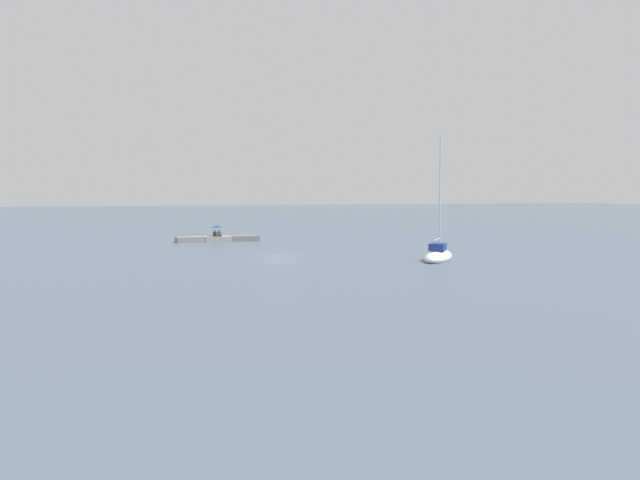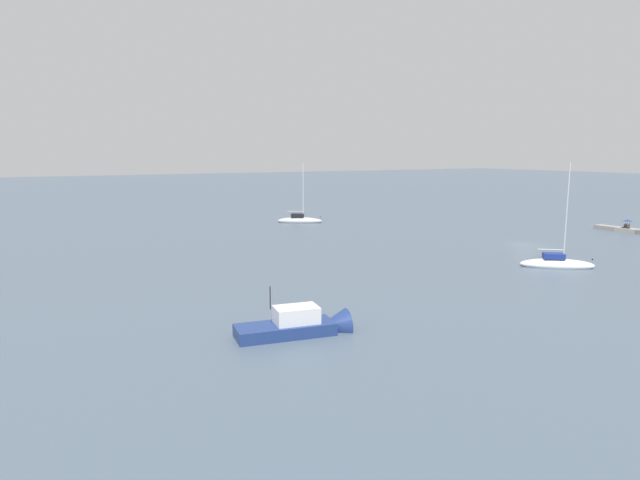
# 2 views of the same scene
# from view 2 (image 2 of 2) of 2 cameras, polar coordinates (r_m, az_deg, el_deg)

# --- Properties ---
(ground_plane) EXTENTS (500.00, 500.00, 0.00)m
(ground_plane) POSITION_cam_2_polar(r_m,az_deg,el_deg) (72.84, 20.56, -0.44)
(ground_plane) COLOR #475666
(seawall_pier) EXTENTS (9.50, 1.68, 0.61)m
(seawall_pier) POSITION_cam_2_polar(r_m,az_deg,el_deg) (90.32, 29.48, 0.90)
(seawall_pier) COLOR slate
(seawall_pier) RESTS_ON ground_plane
(person_seated_grey_left) EXTENTS (0.41, 0.62, 0.73)m
(person_seated_grey_left) POSITION_cam_2_polar(r_m,az_deg,el_deg) (90.08, 29.60, 1.23)
(person_seated_grey_left) COLOR #1E2333
(person_seated_grey_left) RESTS_ON seawall_pier
(person_seated_brown_right) EXTENTS (0.41, 0.62, 0.73)m
(person_seated_brown_right) POSITION_cam_2_polar(r_m,az_deg,el_deg) (90.33, 29.28, 1.27)
(person_seated_brown_right) COLOR #1E2333
(person_seated_brown_right) RESTS_ON seawall_pier
(umbrella_open_navy) EXTENTS (1.36, 1.36, 1.29)m
(umbrella_open_navy) POSITION_cam_2_polar(r_m,az_deg,el_deg) (90.14, 29.50, 1.80)
(umbrella_open_navy) COLOR black
(umbrella_open_navy) RESTS_ON seawall_pier
(sailboat_grey_far) EXTENTS (5.85, 7.30, 10.07)m
(sailboat_grey_far) POSITION_cam_2_polar(r_m,az_deg,el_deg) (89.74, -2.14, 2.07)
(sailboat_grey_far) COLOR #ADB2B7
(sailboat_grey_far) RESTS_ON ground_plane
(sailboat_white_outer) EXTENTS (6.10, 6.80, 10.78)m
(sailboat_white_outer) POSITION_cam_2_polar(r_m,az_deg,el_deg) (59.56, 23.52, -2.29)
(sailboat_white_outer) COLOR silver
(sailboat_white_outer) RESTS_ON ground_plane
(motorboat_navy_mid) EXTENTS (3.42, 7.56, 4.09)m
(motorboat_navy_mid) POSITION_cam_2_polar(r_m,az_deg,el_deg) (34.97, -1.76, -9.08)
(motorboat_navy_mid) COLOR navy
(motorboat_navy_mid) RESTS_ON ground_plane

